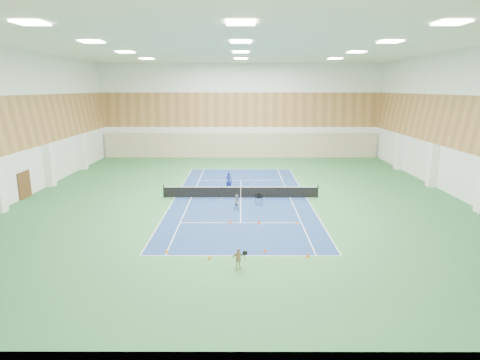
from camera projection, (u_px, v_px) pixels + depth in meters
The scene contains 21 objects.
ground at pixel (241, 198), 33.38m from camera, with size 40.00×40.00×0.00m, color #2E6D39.
room_shell at pixel (241, 125), 32.03m from camera, with size 36.00×40.00×12.00m, color white, non-canonical shape.
wood_cladding at pixel (241, 100), 31.58m from camera, with size 36.00×40.00×8.00m, color #AA723F, non-canonical shape.
ceiling_light_grid at pixel (241, 48), 30.70m from camera, with size 21.40×25.40×0.06m, color white, non-canonical shape.
court_surface at pixel (241, 198), 33.37m from camera, with size 10.97×23.77×0.01m, color navy.
tennis_balls_scatter at pixel (241, 197), 33.36m from camera, with size 10.57×22.77×0.07m, color #C8D324, non-canonical shape.
tennis_net at pixel (241, 191), 33.25m from camera, with size 12.80×0.10×1.10m, color black, non-canonical shape.
back_curtain at pixel (241, 145), 52.26m from camera, with size 35.40×0.16×3.20m, color #C6B793.
door_left_b at pixel (25, 185), 33.16m from camera, with size 0.08×1.80×2.20m, color #593319.
coach at pixel (229, 181), 35.88m from camera, with size 0.59×0.38×1.60m, color navy.
child_court at pixel (237, 202), 29.98m from camera, with size 0.56×0.44×1.16m, color gray.
child_apron at pixel (238, 259), 20.13m from camera, with size 0.64×0.27×1.09m, color tan.
ball_cart at pixel (259, 199), 31.29m from camera, with size 0.49×0.49×0.85m, color black, non-canonical shape.
cone_svc_a at pixel (187, 220), 27.35m from camera, with size 0.17×0.17×0.19m, color #F2510C.
cone_svc_b at pixel (230, 221), 27.08m from camera, with size 0.22×0.22×0.24m, color #F14C0C.
cone_svc_c at pixel (259, 222), 26.98m from camera, with size 0.22×0.22×0.24m, color #FF4A0D.
cone_svc_d at pixel (297, 223), 26.86m from camera, with size 0.18×0.18×0.19m, color #ED5D0C.
cone_base_a at pixel (166, 251), 22.21m from camera, with size 0.21×0.21×0.23m, color orange.
cone_base_b at pixel (209, 257), 21.36m from camera, with size 0.19×0.19×0.21m, color orange.
cone_base_c at pixel (265, 250), 22.28m from camera, with size 0.21×0.21×0.23m, color #E45A0C.
cone_base_d at pixel (307, 255), 21.62m from camera, with size 0.21×0.21×0.23m, color #FF550D.
Camera 1 is at (0.00, -32.20, 8.92)m, focal length 30.00 mm.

